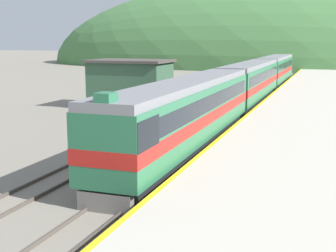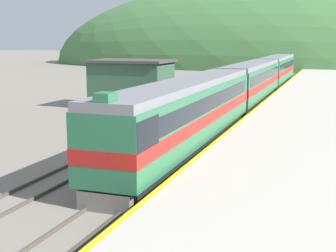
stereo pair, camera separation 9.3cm
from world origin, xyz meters
The scene contains 8 objects.
track_main centered at (0.00, 70.00, 0.08)m, with size 1.52×180.00×0.16m.
track_siding centered at (-4.06, 70.00, 0.08)m, with size 1.52×180.00×0.16m.
platform centered at (5.29, 50.00, 0.43)m, with size 7.04×140.00×0.87m.
distant_hills centered at (0.00, 125.90, 0.00)m, with size 142.29×64.03×46.34m.
station_shed centered at (-10.40, 39.88, 2.34)m, with size 7.62×5.19×4.64m.
express_train_lead_car centered at (0.00, 24.58, 2.30)m, with size 2.90×21.83×4.58m.
carriage_second centered at (0.00, 46.67, 2.29)m, with size 2.89×20.12×4.22m.
carriage_third centered at (0.00, 67.67, 2.29)m, with size 2.89×20.12×4.22m.
Camera 1 is at (7.95, -1.14, 6.50)m, focal length 50.00 mm.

